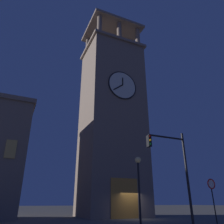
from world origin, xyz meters
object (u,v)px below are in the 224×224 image
clocktower (112,119)px  street_lamp (139,176)px  no_horn_sign (212,188)px  traffic_signal_mid (175,163)px

clocktower → street_lamp: clocktower is taller
street_lamp → no_horn_sign: street_lamp is taller
clocktower → no_horn_sign: 15.77m
traffic_signal_mid → street_lamp: bearing=-54.9°
traffic_signal_mid → clocktower: bearing=-96.8°
traffic_signal_mid → no_horn_sign: size_ratio=1.86×
traffic_signal_mid → no_horn_sign: bearing=-161.7°
street_lamp → no_horn_sign: bearing=173.9°
traffic_signal_mid → no_horn_sign: traffic_signal_mid is taller
clocktower → traffic_signal_mid: (1.65, 13.76, -8.10)m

